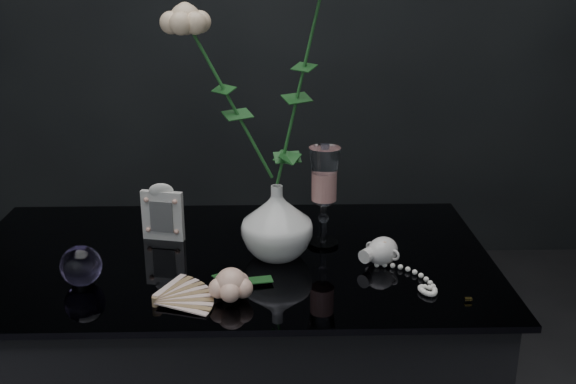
{
  "coord_description": "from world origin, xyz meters",
  "views": [
    {
      "loc": [
        0.09,
        -1.18,
        1.32
      ],
      "look_at": [
        0.12,
        -0.03,
        0.92
      ],
      "focal_mm": 42.0,
      "sensor_mm": 36.0,
      "label": 1
    }
  ],
  "objects_px": {
    "wine_glass": "(324,197)",
    "loose_rose": "(231,284)",
    "vase": "(277,222)",
    "pearl_jar": "(383,250)",
    "paperweight": "(81,266)",
    "picture_frame": "(163,212)"
  },
  "relations": [
    {
      "from": "wine_glass",
      "to": "loose_rose",
      "type": "bearing_deg",
      "value": -127.5
    },
    {
      "from": "vase",
      "to": "pearl_jar",
      "type": "bearing_deg",
      "value": -10.32
    },
    {
      "from": "vase",
      "to": "paperweight",
      "type": "xyz_separation_m",
      "value": [
        -0.36,
        -0.11,
        -0.04
      ]
    },
    {
      "from": "paperweight",
      "to": "loose_rose",
      "type": "bearing_deg",
      "value": -12.63
    },
    {
      "from": "wine_glass",
      "to": "picture_frame",
      "type": "relative_size",
      "value": 1.67
    },
    {
      "from": "wine_glass",
      "to": "pearl_jar",
      "type": "bearing_deg",
      "value": -40.76
    },
    {
      "from": "wine_glass",
      "to": "picture_frame",
      "type": "xyz_separation_m",
      "value": [
        -0.33,
        0.04,
        -0.04
      ]
    },
    {
      "from": "wine_glass",
      "to": "pearl_jar",
      "type": "xyz_separation_m",
      "value": [
        0.11,
        -0.09,
        -0.08
      ]
    },
    {
      "from": "vase",
      "to": "paperweight",
      "type": "height_order",
      "value": "vase"
    },
    {
      "from": "picture_frame",
      "to": "loose_rose",
      "type": "relative_size",
      "value": 0.74
    },
    {
      "from": "vase",
      "to": "loose_rose",
      "type": "height_order",
      "value": "vase"
    },
    {
      "from": "vase",
      "to": "loose_rose",
      "type": "xyz_separation_m",
      "value": [
        -0.08,
        -0.18,
        -0.05
      ]
    },
    {
      "from": "picture_frame",
      "to": "paperweight",
      "type": "relative_size",
      "value": 1.66
    },
    {
      "from": "paperweight",
      "to": "loose_rose",
      "type": "xyz_separation_m",
      "value": [
        0.27,
        -0.06,
        -0.01
      ]
    },
    {
      "from": "picture_frame",
      "to": "loose_rose",
      "type": "height_order",
      "value": "picture_frame"
    },
    {
      "from": "loose_rose",
      "to": "pearl_jar",
      "type": "distance_m",
      "value": 0.32
    },
    {
      "from": "vase",
      "to": "picture_frame",
      "type": "bearing_deg",
      "value": 158.72
    },
    {
      "from": "paperweight",
      "to": "pearl_jar",
      "type": "bearing_deg",
      "value": 7.84
    },
    {
      "from": "wine_glass",
      "to": "picture_frame",
      "type": "bearing_deg",
      "value": 173.72
    },
    {
      "from": "pearl_jar",
      "to": "picture_frame",
      "type": "bearing_deg",
      "value": -153.03
    },
    {
      "from": "vase",
      "to": "picture_frame",
      "type": "xyz_separation_m",
      "value": [
        -0.24,
        0.09,
        -0.01
      ]
    },
    {
      "from": "vase",
      "to": "paperweight",
      "type": "relative_size",
      "value": 1.97
    }
  ]
}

